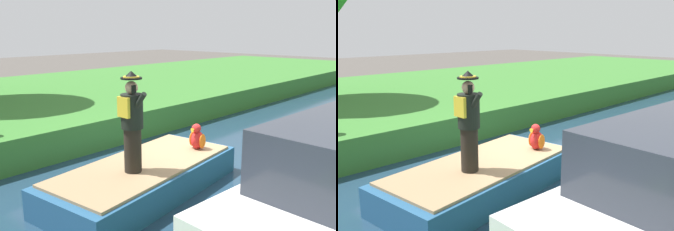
# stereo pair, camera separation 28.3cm
# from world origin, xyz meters

# --- Properties ---
(ground_plane) EXTENTS (80.00, 80.00, 0.00)m
(ground_plane) POSITION_xyz_m (0.00, 0.00, 0.00)
(ground_plane) COLOR #4C4742
(canal_water) EXTENTS (5.42, 48.00, 0.10)m
(canal_water) POSITION_xyz_m (0.00, 0.00, 0.05)
(canal_water) COLOR #1E384C
(canal_water) RESTS_ON ground
(grass_bank_near) EXTENTS (11.18, 48.00, 0.92)m
(grass_bank_near) POSITION_xyz_m (-8.30, 0.00, 0.46)
(grass_bank_near) COLOR #38752D
(grass_bank_near) RESTS_ON ground
(boat) EXTENTS (2.28, 4.38, 0.61)m
(boat) POSITION_xyz_m (0.00, -1.51, 0.40)
(boat) COLOR #23517A
(boat) RESTS_ON canal_water
(person_pirate) EXTENTS (0.61, 0.42, 1.85)m
(person_pirate) POSITION_xyz_m (0.17, -1.95, 1.64)
(person_pirate) COLOR black
(person_pirate) RESTS_ON boat
(parrot_plush) EXTENTS (0.36, 0.34, 0.57)m
(parrot_plush) POSITION_xyz_m (0.19, -0.11, 0.95)
(parrot_plush) COLOR red
(parrot_plush) RESTS_ON boat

